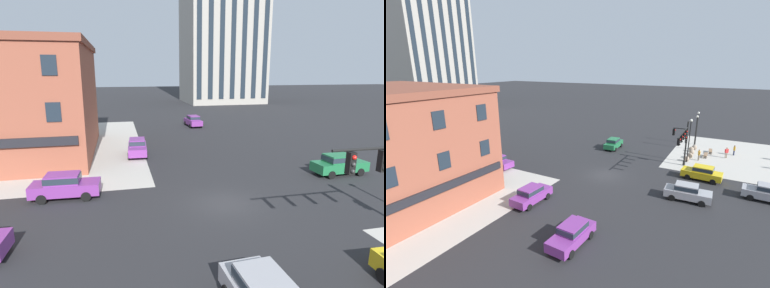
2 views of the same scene
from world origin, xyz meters
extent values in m
plane|color=#262628|center=(0.00, 0.00, 0.00)|extent=(320.00, 320.00, 0.00)
cube|color=#B7B2A8|center=(16.00, -14.50, 0.00)|extent=(20.00, 19.00, 0.02)
cylinder|color=black|center=(8.42, -7.75, 0.25)|extent=(0.32, 0.32, 0.50)
cylinder|color=black|center=(8.42, -7.75, 3.01)|extent=(0.20, 0.20, 6.02)
cylinder|color=black|center=(5.00, -7.75, 5.28)|extent=(6.85, 0.12, 0.12)
cylinder|color=black|center=(8.42, -6.85, 4.98)|extent=(0.11, 1.80, 0.11)
cube|color=black|center=(6.93, -7.75, 4.73)|extent=(0.28, 0.28, 0.90)
sphere|color=red|center=(6.93, -7.91, 5.01)|extent=(0.18, 0.18, 0.18)
sphere|color=#282828|center=(6.93, -7.91, 4.73)|extent=(0.18, 0.18, 0.18)
sphere|color=#282828|center=(6.93, -7.91, 4.45)|extent=(0.18, 0.18, 0.18)
cube|color=black|center=(5.45, -7.75, 4.73)|extent=(0.28, 0.28, 0.90)
sphere|color=red|center=(5.45, -7.91, 5.01)|extent=(0.18, 0.18, 0.18)
sphere|color=#282828|center=(5.45, -7.91, 4.73)|extent=(0.18, 0.18, 0.18)
sphere|color=#282828|center=(5.45, -7.91, 4.45)|extent=(0.18, 0.18, 0.18)
cube|color=black|center=(3.96, -7.75, 4.73)|extent=(0.28, 0.28, 0.90)
sphere|color=red|center=(3.96, -7.91, 5.01)|extent=(0.18, 0.18, 0.18)
sphere|color=#282828|center=(3.96, -7.91, 4.73)|extent=(0.18, 0.18, 0.18)
sphere|color=#282828|center=(3.96, -7.91, 4.45)|extent=(0.18, 0.18, 0.18)
cube|color=black|center=(2.47, -7.75, 4.73)|extent=(0.28, 0.28, 0.90)
sphere|color=red|center=(2.47, -7.91, 5.01)|extent=(0.18, 0.18, 0.18)
sphere|color=#282828|center=(2.47, -7.91, 4.73)|extent=(0.18, 0.18, 0.18)
sphere|color=#282828|center=(2.47, -7.91, 4.45)|extent=(0.18, 0.18, 0.18)
cube|color=black|center=(8.22, -7.75, 3.68)|extent=(0.28, 0.28, 0.90)
sphere|color=red|center=(8.06, -7.75, 3.96)|extent=(0.18, 0.18, 0.18)
sphere|color=#282828|center=(8.06, -7.75, 3.68)|extent=(0.18, 0.18, 0.18)
sphere|color=#282828|center=(8.06, -7.75, 3.40)|extent=(0.18, 0.18, 0.18)
cube|color=black|center=(8.42, -6.05, 4.43)|extent=(0.28, 0.28, 0.90)
sphere|color=red|center=(8.42, -6.21, 4.71)|extent=(0.18, 0.18, 0.18)
sphere|color=#282828|center=(8.42, -6.21, 4.43)|extent=(0.18, 0.18, 0.18)
sphere|color=#282828|center=(8.42, -6.21, 4.15)|extent=(0.18, 0.18, 0.18)
sphere|color=gray|center=(10.33, -7.75, 0.39)|extent=(0.77, 0.77, 0.77)
sphere|color=gray|center=(12.11, -8.00, 0.39)|extent=(0.77, 0.77, 0.77)
sphere|color=gray|center=(14.02, -7.93, 0.39)|extent=(0.77, 0.77, 0.77)
sphere|color=gray|center=(15.55, -7.66, 0.39)|extent=(0.77, 0.77, 0.77)
sphere|color=gray|center=(16.80, -7.92, 0.39)|extent=(0.77, 0.77, 0.77)
cube|color=#8E6B4C|center=(13.68, -9.89, 0.44)|extent=(1.81, 0.51, 0.10)
cube|color=#665B51|center=(12.98, -9.90, 0.20)|extent=(0.25, 0.41, 0.39)
cube|color=#665B51|center=(14.38, -9.88, 0.20)|extent=(0.25, 0.41, 0.39)
cube|color=#8E6B4C|center=(16.14, -10.31, 0.44)|extent=(1.83, 0.63, 0.10)
cube|color=#665B51|center=(15.45, -10.37, 0.20)|extent=(0.27, 0.43, 0.39)
cube|color=#665B51|center=(16.84, -10.25, 0.20)|extent=(0.27, 0.43, 0.39)
cylinder|color=gray|center=(14.72, -12.59, 0.40)|extent=(0.13, 0.13, 0.80)
cylinder|color=gray|center=(14.64, -12.43, 0.40)|extent=(0.13, 0.13, 0.80)
cube|color=red|center=(14.68, -12.51, 1.08)|extent=(0.33, 0.39, 0.56)
cylinder|color=red|center=(14.79, -12.72, 1.11)|extent=(0.09, 0.09, 0.54)
cylinder|color=red|center=(14.58, -12.31, 1.11)|extent=(0.09, 0.09, 0.54)
sphere|color=#997051|center=(14.68, -12.51, 1.50)|extent=(0.22, 0.22, 0.22)
cylinder|color=#232847|center=(16.85, -13.44, 0.38)|extent=(0.13, 0.13, 0.76)
cylinder|color=#232847|center=(16.68, -13.49, 0.38)|extent=(0.13, 0.13, 0.76)
cube|color=gold|center=(16.76, -13.46, 1.03)|extent=(0.38, 0.29, 0.54)
cylinder|color=gold|center=(16.99, -13.40, 1.06)|extent=(0.09, 0.09, 0.51)
cylinder|color=gold|center=(16.54, -13.53, 1.06)|extent=(0.09, 0.09, 0.51)
sphere|color=brown|center=(16.76, -13.46, 1.43)|extent=(0.21, 0.21, 0.21)
cylinder|color=gray|center=(11.65, -9.15, 0.40)|extent=(0.13, 0.13, 0.81)
cylinder|color=gray|center=(11.49, -9.24, 0.40)|extent=(0.13, 0.13, 0.81)
cube|color=gold|center=(11.57, -9.19, 1.09)|extent=(0.39, 0.34, 0.57)
cylinder|color=gold|center=(11.77, -9.08, 1.12)|extent=(0.09, 0.09, 0.54)
cylinder|color=gold|center=(11.37, -9.30, 1.12)|extent=(0.09, 0.09, 0.54)
sphere|color=#997051|center=(11.57, -9.19, 1.52)|extent=(0.22, 0.22, 0.22)
cylinder|color=black|center=(10.00, -7.88, 2.86)|extent=(0.14, 0.14, 5.73)
sphere|color=white|center=(10.00, -7.88, 5.91)|extent=(0.36, 0.36, 0.36)
cylinder|color=black|center=(16.79, -7.84, 2.60)|extent=(0.14, 0.14, 5.20)
sphere|color=white|center=(16.79, -7.84, 5.38)|extent=(0.36, 0.36, 0.36)
cylinder|color=black|center=(20.21, -7.57, 2.63)|extent=(0.14, 0.14, 5.25)
sphere|color=white|center=(20.21, -7.57, 5.43)|extent=(0.36, 0.36, 0.36)
cube|color=#7A3389|center=(-13.76, -3.49, 0.70)|extent=(4.47, 1.95, 0.76)
cube|color=#7A3389|center=(-13.61, -3.50, 1.38)|extent=(2.18, 1.59, 0.60)
cube|color=#232D38|center=(-13.61, -3.50, 1.38)|extent=(2.27, 1.63, 0.40)
cylinder|color=black|center=(-15.16, -4.27, 0.32)|extent=(0.65, 0.25, 0.64)
cylinder|color=black|center=(-15.08, -2.60, 0.32)|extent=(0.65, 0.25, 0.64)
cylinder|color=black|center=(-12.43, -4.39, 0.32)|extent=(0.65, 0.25, 0.64)
cylinder|color=black|center=(-12.36, -2.72, 0.32)|extent=(0.65, 0.25, 0.64)
cube|color=gold|center=(4.33, -10.36, 0.70)|extent=(2.00, 4.49, 0.76)
cube|color=gold|center=(4.33, -10.51, 1.38)|extent=(1.61, 2.19, 0.60)
cube|color=#232D38|center=(4.33, -10.51, 1.38)|extent=(1.65, 2.28, 0.40)
cylinder|color=black|center=(3.58, -8.96, 0.32)|extent=(0.25, 0.65, 0.64)
cylinder|color=black|center=(5.24, -9.05, 0.32)|extent=(0.25, 0.65, 0.64)
cylinder|color=black|center=(3.43, -11.68, 0.32)|extent=(0.25, 0.65, 0.64)
cylinder|color=black|center=(5.09, -11.77, 0.32)|extent=(0.25, 0.65, 0.64)
cube|color=#1E6B3D|center=(11.05, 3.59, 0.70)|extent=(4.47, 1.93, 0.76)
cube|color=#1E6B3D|center=(10.90, 3.58, 1.38)|extent=(2.17, 1.58, 0.60)
cube|color=#232D38|center=(10.90, 3.58, 1.38)|extent=(2.26, 1.62, 0.40)
cylinder|color=black|center=(12.38, 4.48, 0.32)|extent=(0.65, 0.24, 0.64)
cylinder|color=black|center=(12.44, 2.81, 0.32)|extent=(0.65, 0.24, 0.64)
cylinder|color=black|center=(9.65, 4.37, 0.32)|extent=(0.65, 0.24, 0.64)
cylinder|color=black|center=(9.72, 2.70, 0.32)|extent=(0.65, 0.24, 0.64)
cube|color=#99999E|center=(-1.93, -9.83, 0.70)|extent=(1.98, 4.48, 0.76)
cube|color=#99999E|center=(-1.94, -9.68, 1.38)|extent=(1.60, 2.19, 0.60)
cube|color=#232D38|center=(-1.94, -9.68, 1.38)|extent=(1.64, 2.28, 0.40)
cylinder|color=black|center=(-1.02, -11.15, 0.32)|extent=(0.25, 0.65, 0.64)
cylinder|color=black|center=(-2.69, -11.24, 0.32)|extent=(0.25, 0.65, 0.64)
cylinder|color=black|center=(-1.16, -8.43, 0.32)|extent=(0.25, 0.65, 0.64)
cylinder|color=black|center=(-2.83, -8.51, 0.32)|extent=(0.25, 0.65, 0.64)
cube|color=#7A3389|center=(4.75, 29.09, 0.70)|extent=(2.04, 4.50, 0.76)
cube|color=#7A3389|center=(4.76, 28.94, 1.38)|extent=(1.63, 2.20, 0.60)
cube|color=#232D38|center=(4.76, 28.94, 1.38)|extent=(1.67, 2.29, 0.40)
cylinder|color=black|center=(3.83, 30.40, 0.32)|extent=(0.26, 0.65, 0.64)
cylinder|color=black|center=(5.49, 30.50, 0.32)|extent=(0.26, 0.65, 0.64)
cylinder|color=black|center=(4.00, 27.67, 0.32)|extent=(0.26, 0.65, 0.64)
cylinder|color=black|center=(5.67, 27.78, 0.32)|extent=(0.26, 0.65, 0.64)
cube|color=#7A3389|center=(-10.04, 3.31, 0.70)|extent=(4.47, 1.95, 0.76)
cube|color=#7A3389|center=(-10.19, 3.32, 1.38)|extent=(2.17, 1.58, 0.60)
cube|color=#232D38|center=(-10.19, 3.32, 1.38)|extent=(2.26, 1.62, 0.40)
cylinder|color=black|center=(-8.64, 4.09, 0.32)|extent=(0.65, 0.25, 0.64)
cylinder|color=black|center=(-8.71, 2.42, 0.32)|extent=(0.65, 0.25, 0.64)
cylinder|color=black|center=(-11.36, 4.20, 0.32)|extent=(0.65, 0.25, 0.64)
cylinder|color=black|center=(-11.43, 2.53, 0.32)|extent=(0.65, 0.25, 0.64)
cube|color=#7A3389|center=(-4.68, 13.41, 0.70)|extent=(1.99, 4.49, 0.76)
cube|color=#7A3389|center=(-4.68, 13.56, 1.38)|extent=(1.61, 2.19, 0.60)
cube|color=#232D38|center=(-4.68, 13.56, 1.38)|extent=(1.65, 2.28, 0.40)
cylinder|color=black|center=(-3.92, 12.01, 0.32)|extent=(0.25, 0.65, 0.64)
cylinder|color=black|center=(-5.59, 12.10, 0.32)|extent=(0.25, 0.65, 0.64)
cylinder|color=black|center=(-3.78, 14.73, 0.32)|extent=(0.25, 0.65, 0.64)
cylinder|color=black|center=(-5.45, 14.82, 0.32)|extent=(0.25, 0.65, 0.64)
cube|color=#99999E|center=(1.84, -16.68, 0.70)|extent=(2.01, 4.49, 0.76)
cube|color=#99999E|center=(1.84, -16.83, 1.38)|extent=(1.61, 2.19, 0.60)
cube|color=#232D38|center=(1.84, -16.83, 1.38)|extent=(1.65, 2.28, 0.40)
cylinder|color=black|center=(1.09, -15.27, 0.32)|extent=(0.26, 0.65, 0.64)
cylinder|color=black|center=(2.76, -15.37, 0.32)|extent=(0.26, 0.65, 0.64)
cube|color=black|center=(-20.01, 7.88, 2.96)|extent=(20.93, 0.24, 0.70)
cube|color=#1E2833|center=(-20.01, 7.96, 5.23)|extent=(1.10, 0.08, 1.50)
cube|color=#1E2833|center=(-15.61, 7.96, 5.23)|extent=(1.10, 0.08, 1.50)
cube|color=#1E2833|center=(-11.20, 7.96, 5.23)|extent=(1.10, 0.08, 1.50)
cube|color=#1E2833|center=(-15.61, 7.96, 8.72)|extent=(1.10, 0.08, 1.50)
cube|color=#1E2833|center=(-11.20, 7.96, 8.72)|extent=(1.10, 0.08, 1.50)
camera|label=1|loc=(-6.41, -18.18, 8.29)|focal=29.98mm
camera|label=2|loc=(-29.10, -12.87, 12.97)|focal=25.86mm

